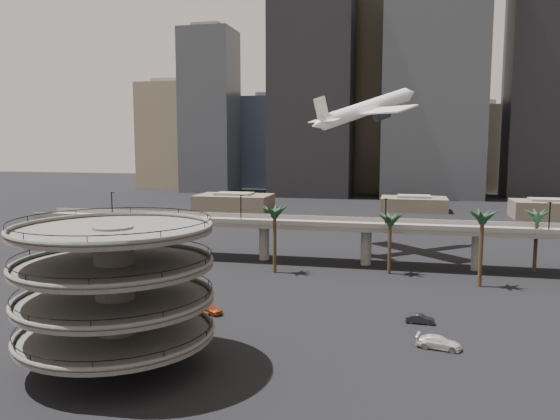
% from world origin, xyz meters
% --- Properties ---
extents(ground, '(700.00, 700.00, 0.00)m').
position_xyz_m(ground, '(0.00, 0.00, 0.00)').
color(ground, black).
rests_on(ground, ground).
extents(parking_ramp, '(22.20, 22.20, 17.35)m').
position_xyz_m(parking_ramp, '(-13.00, -4.00, 9.84)').
color(parking_ramp, '#4D4A47').
rests_on(parking_ramp, ground).
extents(overpass, '(130.00, 9.30, 14.70)m').
position_xyz_m(overpass, '(0.00, 55.00, 7.34)').
color(overpass, slate).
rests_on(overpass, ground).
extents(palm_trees, '(54.40, 18.40, 14.00)m').
position_xyz_m(palm_trees, '(21.48, 47.47, 11.30)').
color(palm_trees, '#4D3521').
rests_on(palm_trees, ground).
extents(low_buildings, '(135.00, 27.50, 6.80)m').
position_xyz_m(low_buildings, '(6.89, 142.30, 2.86)').
color(low_buildings, brown).
rests_on(low_buildings, ground).
extents(skyline, '(269.00, 86.00, 128.27)m').
position_xyz_m(skyline, '(15.11, 217.08, 46.94)').
color(skyline, gray).
rests_on(skyline, ground).
extents(airborne_jet, '(25.16, 25.48, 11.98)m').
position_xyz_m(airborne_jet, '(9.26, 71.38, 33.15)').
color(airborne_jet, white).
rests_on(airborne_jet, ground).
extents(car_a, '(4.75, 3.35, 1.50)m').
position_xyz_m(car_a, '(-9.50, 16.55, 0.75)').
color(car_a, '#B14719').
rests_on(car_a, ground).
extents(car_b, '(4.07, 1.57, 1.32)m').
position_xyz_m(car_b, '(21.18, 19.06, 0.66)').
color(car_b, '#222227').
rests_on(car_b, ground).
extents(car_c, '(5.76, 3.14, 1.58)m').
position_xyz_m(car_c, '(23.21, 9.83, 0.79)').
color(car_c, silver).
rests_on(car_c, ground).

